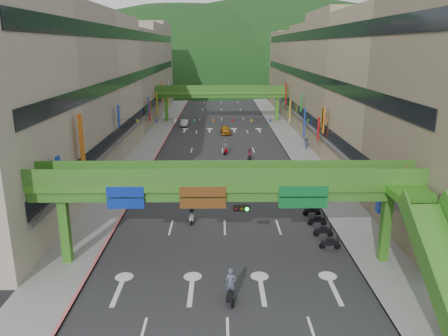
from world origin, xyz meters
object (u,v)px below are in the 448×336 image
Objects in this scene: car_silver at (185,123)px; overpass_near at (240,195)px; scooter_rider_near at (231,287)px; pedestrian_red at (331,180)px; car_yellow at (226,130)px; scooter_rider_mid at (250,155)px.

overpass_near is at bearing -80.58° from car_silver.
scooter_rider_near is 24.08m from pedestrian_red.
overpass_near is 7.17× the size of car_silver.
scooter_rider_near is at bearing -81.87° from car_silver.
overpass_near is at bearing 80.82° from scooter_rider_near.
car_silver is at bearing 97.01° from scooter_rider_near.
car_yellow is at bearing 89.57° from scooter_rider_near.
scooter_rider_mid is at bearing 84.25° from scooter_rider_near.
scooter_rider_mid is 19.14m from car_yellow.
scooter_rider_mid is 13.50m from pedestrian_red.
pedestrian_red is at bearing 58.24° from overpass_near.
pedestrian_red is (11.19, 21.32, -0.10)m from scooter_rider_near.
scooter_rider_mid is 28.54m from car_silver.
car_silver is 10.77m from car_yellow.
scooter_rider_mid is 0.45× the size of car_yellow.
scooter_rider_mid reaches higher than car_silver.
pedestrian_red is at bearing -73.98° from car_yellow.
car_silver is 2.08× the size of pedestrian_red.
scooter_rider_mid is 0.99× the size of pedestrian_red.
car_silver is at bearing 111.53° from scooter_rider_mid.
car_silver is 0.96× the size of car_yellow.
overpass_near is 46.99m from car_yellow.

